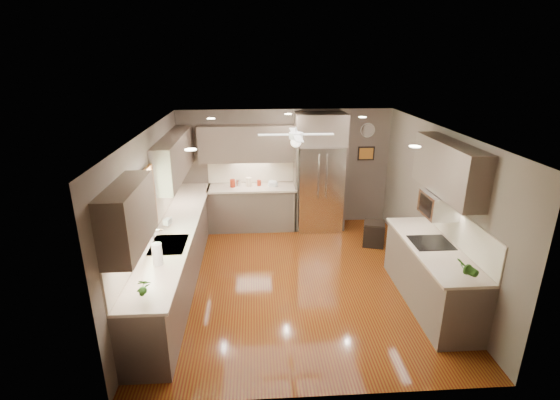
{
  "coord_description": "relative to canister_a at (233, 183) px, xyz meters",
  "views": [
    {
      "loc": [
        -0.65,
        -5.94,
        3.53
      ],
      "look_at": [
        -0.23,
        0.6,
        1.2
      ],
      "focal_mm": 26.0,
      "sensor_mm": 36.0,
      "label": 1
    }
  ],
  "objects": [
    {
      "name": "refrigerator",
      "position": [
        1.82,
        -0.03,
        0.17
      ],
      "size": [
        1.06,
        0.75,
        2.45
      ],
      "color": "silver",
      "rests_on": "ground"
    },
    {
      "name": "back_run",
      "position": [
        0.4,
        0.01,
        -0.54
      ],
      "size": [
        1.85,
        0.65,
        1.45
      ],
      "color": "brown",
      "rests_on": "ground"
    },
    {
      "name": "stool",
      "position": [
        2.78,
        -0.98,
        -0.78
      ],
      "size": [
        0.49,
        0.49,
        0.47
      ],
      "color": "black",
      "rests_on": "ground"
    },
    {
      "name": "uppers",
      "position": [
        0.38,
        -1.48,
        0.85
      ],
      "size": [
        4.5,
        4.7,
        0.95
      ],
      "color": "brown",
      "rests_on": "wall_left"
    },
    {
      "name": "paper_towel",
      "position": [
        -0.83,
        -3.29,
        0.06
      ],
      "size": [
        0.13,
        0.13,
        0.33
      ],
      "color": "white",
      "rests_on": "left_run"
    },
    {
      "name": "potted_plant_right",
      "position": [
        3.03,
        -3.91,
        0.08
      ],
      "size": [
        0.22,
        0.2,
        0.31
      ],
      "primitive_type": "imported",
      "rotation": [
        0.0,
        0.0,
        0.43
      ],
      "color": "#2B601B",
      "rests_on": "right_run"
    },
    {
      "name": "wall_left",
      "position": [
        -1.13,
        -2.19,
        0.23
      ],
      "size": [
        0.0,
        5.0,
        5.0
      ],
      "primitive_type": "plane",
      "rotation": [
        1.57,
        0.0,
        1.57
      ],
      "color": "brown",
      "rests_on": "ground"
    },
    {
      "name": "window",
      "position": [
        -1.1,
        -2.69,
        0.53
      ],
      "size": [
        0.05,
        1.12,
        0.92
      ],
      "color": "#BFF2B2",
      "rests_on": "wall_left"
    },
    {
      "name": "canister_d",
      "position": [
        0.55,
        0.06,
        -0.02
      ],
      "size": [
        0.11,
        0.11,
        0.13
      ],
      "primitive_type": "cylinder",
      "rotation": [
        0.0,
        0.0,
        0.34
      ],
      "color": "maroon",
      "rests_on": "back_run"
    },
    {
      "name": "floor",
      "position": [
        1.12,
        -2.19,
        -1.02
      ],
      "size": [
        5.0,
        5.0,
        0.0
      ],
      "primitive_type": "plane",
      "color": "#54180B",
      "rests_on": "ground"
    },
    {
      "name": "canister_a",
      "position": [
        0.0,
        0.0,
        0.0
      ],
      "size": [
        0.11,
        0.11,
        0.17
      ],
      "primitive_type": "cylinder",
      "rotation": [
        0.0,
        0.0,
        -0.01
      ],
      "color": "maroon",
      "rests_on": "back_run"
    },
    {
      "name": "wall_clock",
      "position": [
        2.87,
        0.29,
        1.03
      ],
      "size": [
        0.3,
        0.03,
        0.3
      ],
      "color": "white",
      "rests_on": "wall_back"
    },
    {
      "name": "recessed_lights",
      "position": [
        1.08,
        -1.79,
        1.47
      ],
      "size": [
        2.84,
        3.14,
        0.01
      ],
      "color": "white",
      "rests_on": "ceiling"
    },
    {
      "name": "ceiling",
      "position": [
        1.12,
        -2.19,
        1.48
      ],
      "size": [
        5.0,
        5.0,
        0.0
      ],
      "primitive_type": "plane",
      "rotation": [
        3.14,
        0.0,
        0.0
      ],
      "color": "white",
      "rests_on": "ground"
    },
    {
      "name": "wall_right",
      "position": [
        3.37,
        -2.19,
        0.23
      ],
      "size": [
        0.0,
        5.0,
        5.0
      ],
      "primitive_type": "plane",
      "rotation": [
        1.57,
        0.0,
        -1.57
      ],
      "color": "brown",
      "rests_on": "ground"
    },
    {
      "name": "left_run",
      "position": [
        -0.83,
        -2.04,
        -0.54
      ],
      "size": [
        0.65,
        4.7,
        1.45
      ],
      "color": "brown",
      "rests_on": "ground"
    },
    {
      "name": "microwave",
      "position": [
        3.15,
        -2.74,
        0.46
      ],
      "size": [
        0.43,
        0.55,
        0.34
      ],
      "color": "silver",
      "rests_on": "wall_right"
    },
    {
      "name": "canister_b",
      "position": [
        0.12,
        0.07,
        -0.01
      ],
      "size": [
        0.09,
        0.09,
        0.14
      ],
      "primitive_type": "cylinder",
      "rotation": [
        0.0,
        0.0,
        -0.01
      ],
      "color": "silver",
      "rests_on": "back_run"
    },
    {
      "name": "potted_plant_left",
      "position": [
        -0.82,
        -4.09,
        0.07
      ],
      "size": [
        0.17,
        0.12,
        0.3
      ],
      "primitive_type": "imported",
      "rotation": [
        0.0,
        0.0,
        0.12
      ],
      "color": "#2B601B",
      "rests_on": "left_run"
    },
    {
      "name": "sink",
      "position": [
        -0.81,
        -2.69,
        -0.11
      ],
      "size": [
        0.5,
        0.7,
        0.32
      ],
      "color": "silver",
      "rests_on": "left_run"
    },
    {
      "name": "wall_back",
      "position": [
        1.12,
        0.31,
        0.23
      ],
      "size": [
        4.5,
        0.0,
        4.5
      ],
      "primitive_type": "plane",
      "rotation": [
        1.57,
        0.0,
        0.0
      ],
      "color": "brown",
      "rests_on": "ground"
    },
    {
      "name": "right_run",
      "position": [
        3.05,
        -2.99,
        -0.54
      ],
      "size": [
        0.7,
        2.2,
        1.45
      ],
      "color": "brown",
      "rests_on": "ground"
    },
    {
      "name": "soap_bottle",
      "position": [
        -0.94,
        -2.04,
        0.02
      ],
      "size": [
        0.12,
        0.12,
        0.21
      ],
      "primitive_type": "imported",
      "rotation": [
        0.0,
        0.0,
        -0.29
      ],
      "color": "white",
      "rests_on": "left_run"
    },
    {
      "name": "wall_front",
      "position": [
        1.12,
        -4.69,
        0.23
      ],
      "size": [
        4.5,
        0.0,
        4.5
      ],
      "primitive_type": "plane",
      "rotation": [
        -1.57,
        0.0,
        0.0
      ],
      "color": "brown",
      "rests_on": "ground"
    },
    {
      "name": "ceiling_fan",
      "position": [
        1.12,
        -1.89,
        1.31
      ],
      "size": [
        1.18,
        1.18,
        0.32
      ],
      "color": "white",
      "rests_on": "ceiling"
    },
    {
      "name": "bowl",
      "position": [
        0.84,
        -0.03,
        -0.05
      ],
      "size": [
        0.27,
        0.27,
        0.05
      ],
      "primitive_type": "imported",
      "rotation": [
        0.0,
        0.0,
        -0.27
      ],
      "color": "beige",
      "rests_on": "back_run"
    },
    {
      "name": "framed_print",
      "position": [
        2.87,
        0.29,
        0.53
      ],
      "size": [
        0.36,
        0.03,
        0.3
      ],
      "color": "black",
      "rests_on": "wall_back"
    },
    {
      "name": "canister_c",
      "position": [
        0.34,
        0.04,
        0.01
      ],
      "size": [
        0.15,
        0.15,
        0.19
      ],
      "primitive_type": "cylinder",
      "rotation": [
        0.0,
        0.0,
        -0.3
      ],
      "color": "beige",
      "rests_on": "back_run"
    }
  ]
}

